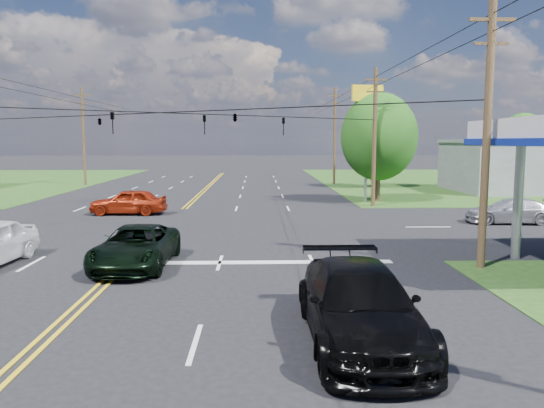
{
  "coord_description": "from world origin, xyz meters",
  "views": [
    {
      "loc": [
        4.92,
        -15.55,
        4.57
      ],
      "look_at": [
        5.52,
        6.0,
        1.99
      ],
      "focal_mm": 35.0,
      "sensor_mm": 36.0,
      "label": 1
    }
  ],
  "objects_px": {
    "pole_se": "(487,131)",
    "pole_ne": "(374,136)",
    "tree_right_a": "(379,137)",
    "pole_left_far": "(83,135)",
    "tree_right_b": "(376,144)",
    "suv_black": "(359,305)",
    "pickup_dkgreen": "(136,247)",
    "retail_ne": "(533,167)",
    "tree_far_r": "(523,141)",
    "pole_right_far": "(334,135)"
  },
  "relations": [
    {
      "from": "pole_se",
      "to": "pole_ne",
      "type": "height_order",
      "value": "same"
    },
    {
      "from": "pole_se",
      "to": "tree_right_a",
      "type": "height_order",
      "value": "pole_se"
    },
    {
      "from": "pole_left_far",
      "to": "tree_right_a",
      "type": "xyz_separation_m",
      "value": [
        27.0,
        -16.0,
        -0.3
      ]
    },
    {
      "from": "tree_right_b",
      "to": "suv_black",
      "type": "distance_m",
      "value": 41.15
    },
    {
      "from": "pickup_dkgreen",
      "to": "tree_right_b",
      "type": "bearing_deg",
      "value": 65.7
    },
    {
      "from": "tree_right_b",
      "to": "pickup_dkgreen",
      "type": "bearing_deg",
      "value": -116.21
    },
    {
      "from": "tree_right_a",
      "to": "suv_black",
      "type": "relative_size",
      "value": 1.37
    },
    {
      "from": "retail_ne",
      "to": "tree_far_r",
      "type": "distance_m",
      "value": 11.02
    },
    {
      "from": "pole_ne",
      "to": "retail_ne",
      "type": "bearing_deg",
      "value": 32.91
    },
    {
      "from": "pole_right_far",
      "to": "tree_right_a",
      "type": "height_order",
      "value": "pole_right_far"
    },
    {
      "from": "pole_left_far",
      "to": "suv_black",
      "type": "relative_size",
      "value": 1.67
    },
    {
      "from": "tree_right_b",
      "to": "pole_right_far",
      "type": "bearing_deg",
      "value": 131.19
    },
    {
      "from": "retail_ne",
      "to": "pole_ne",
      "type": "height_order",
      "value": "pole_ne"
    },
    {
      "from": "pole_se",
      "to": "tree_right_a",
      "type": "relative_size",
      "value": 1.16
    },
    {
      "from": "tree_far_r",
      "to": "suv_black",
      "type": "distance_m",
      "value": 53.31
    },
    {
      "from": "pole_ne",
      "to": "tree_right_b",
      "type": "distance_m",
      "value": 15.42
    },
    {
      "from": "retail_ne",
      "to": "pole_right_far",
      "type": "bearing_deg",
      "value": 154.8
    },
    {
      "from": "pole_left_far",
      "to": "suv_black",
      "type": "height_order",
      "value": "pole_left_far"
    },
    {
      "from": "pole_ne",
      "to": "tree_right_b",
      "type": "relative_size",
      "value": 1.34
    },
    {
      "from": "pole_ne",
      "to": "tree_far_r",
      "type": "bearing_deg",
      "value": 45.0
    },
    {
      "from": "tree_right_a",
      "to": "retail_ne",
      "type": "bearing_deg",
      "value": 26.57
    },
    {
      "from": "pole_se",
      "to": "tree_right_b",
      "type": "xyz_separation_m",
      "value": [
        3.5,
        33.0,
        -0.7
      ]
    },
    {
      "from": "retail_ne",
      "to": "tree_right_a",
      "type": "relative_size",
      "value": 1.71
    },
    {
      "from": "tree_far_r",
      "to": "suv_black",
      "type": "bearing_deg",
      "value": -120.23
    },
    {
      "from": "retail_ne",
      "to": "pole_ne",
      "type": "xyz_separation_m",
      "value": [
        -17.0,
        -11.0,
        2.72
      ]
    },
    {
      "from": "tree_right_b",
      "to": "tree_far_r",
      "type": "distance_m",
      "value": 18.5
    },
    {
      "from": "retail_ne",
      "to": "pole_left_far",
      "type": "distance_m",
      "value": 43.84
    },
    {
      "from": "pole_ne",
      "to": "tree_right_a",
      "type": "distance_m",
      "value": 3.16
    },
    {
      "from": "pole_right_far",
      "to": "tree_right_b",
      "type": "bearing_deg",
      "value": -48.81
    },
    {
      "from": "tree_right_a",
      "to": "pickup_dkgreen",
      "type": "distance_m",
      "value": 24.89
    },
    {
      "from": "pole_right_far",
      "to": "tree_right_b",
      "type": "height_order",
      "value": "pole_right_far"
    },
    {
      "from": "pole_left_far",
      "to": "pole_ne",
      "type": "bearing_deg",
      "value": -36.16
    },
    {
      "from": "tree_right_a",
      "to": "pickup_dkgreen",
      "type": "height_order",
      "value": "tree_right_a"
    },
    {
      "from": "retail_ne",
      "to": "pickup_dkgreen",
      "type": "bearing_deg",
      "value": -135.99
    },
    {
      "from": "retail_ne",
      "to": "suv_black",
      "type": "relative_size",
      "value": 2.34
    },
    {
      "from": "retail_ne",
      "to": "tree_far_r",
      "type": "xyz_separation_m",
      "value": [
        4.0,
        10.0,
        2.34
      ]
    },
    {
      "from": "retail_ne",
      "to": "suv_black",
      "type": "distance_m",
      "value": 42.57
    },
    {
      "from": "tree_far_r",
      "to": "pickup_dkgreen",
      "type": "xyz_separation_m",
      "value": [
        -33.5,
        -38.5,
        -3.8
      ]
    },
    {
      "from": "retail_ne",
      "to": "tree_right_b",
      "type": "xyz_separation_m",
      "value": [
        -13.5,
        4.0,
        2.02
      ]
    },
    {
      "from": "pole_right_far",
      "to": "pickup_dkgreen",
      "type": "bearing_deg",
      "value": -108.9
    },
    {
      "from": "tree_right_a",
      "to": "pole_ne",
      "type": "bearing_deg",
      "value": -108.43
    },
    {
      "from": "pole_se",
      "to": "tree_right_b",
      "type": "relative_size",
      "value": 1.34
    },
    {
      "from": "pole_right_far",
      "to": "tree_far_r",
      "type": "distance_m",
      "value": 21.1
    },
    {
      "from": "tree_far_r",
      "to": "pole_se",
      "type": "bearing_deg",
      "value": -118.3
    },
    {
      "from": "pole_se",
      "to": "tree_far_r",
      "type": "xyz_separation_m",
      "value": [
        21.0,
        39.0,
        -0.37
      ]
    },
    {
      "from": "pole_ne",
      "to": "pole_se",
      "type": "bearing_deg",
      "value": -90.0
    },
    {
      "from": "pole_left_far",
      "to": "retail_ne",
      "type": "bearing_deg",
      "value": -10.54
    },
    {
      "from": "tree_right_b",
      "to": "tree_far_r",
      "type": "bearing_deg",
      "value": 18.92
    },
    {
      "from": "pole_se",
      "to": "retail_ne",
      "type": "bearing_deg",
      "value": 59.62
    },
    {
      "from": "retail_ne",
      "to": "pole_se",
      "type": "xyz_separation_m",
      "value": [
        -17.0,
        -29.0,
        2.72
      ]
    }
  ]
}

